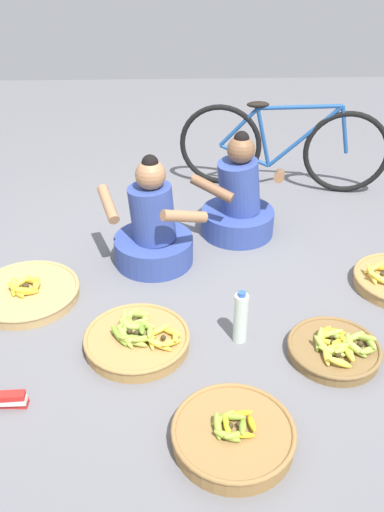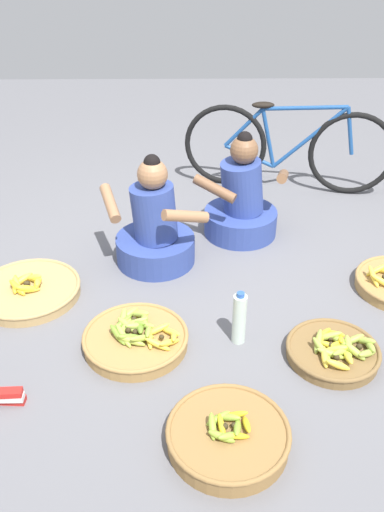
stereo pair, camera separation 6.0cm
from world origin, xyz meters
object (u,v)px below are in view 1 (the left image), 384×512
at_px(vendor_woman_front, 153,230).
at_px(banana_basket_back_right, 137,339).
at_px(packet_carton_stack, 9,400).
at_px(banana_basket_front_right, 27,292).
at_px(vendor_woman_behind, 239,203).
at_px(banana_basket_mid_right, 335,349).
at_px(water_bottle, 241,318).
at_px(banana_basket_back_center, 233,435).
at_px(bicycle_leaning, 282,147).

distance_m(vendor_woman_front, banana_basket_back_right, 0.86).
bearing_deg(packet_carton_stack, banana_basket_back_right, 34.78).
xyz_separation_m(vendor_woman_front, banana_basket_front_right, (-0.76, -0.38, -0.19)).
relative_size(vendor_woman_behind, banana_basket_mid_right, 1.56).
bearing_deg(water_bottle, banana_basket_back_right, -176.80).
xyz_separation_m(vendor_woman_behind, banana_basket_back_right, (-0.67, -1.20, -0.19)).
bearing_deg(banana_basket_mid_right, banana_basket_back_center, -137.57).
bearing_deg(packet_carton_stack, banana_basket_mid_right, 10.26).
xyz_separation_m(banana_basket_mid_right, packet_carton_stack, (-1.62, -0.29, -0.00)).
bearing_deg(banana_basket_back_right, vendor_woman_front, 85.34).
bearing_deg(vendor_woman_front, water_bottle, -59.14).
relative_size(banana_basket_front_right, packet_carton_stack, 3.81).
xyz_separation_m(vendor_woman_front, vendor_woman_behind, (0.60, 0.36, 0.00)).
bearing_deg(vendor_woman_front, vendor_woman_behind, 31.36).
distance_m(vendor_woman_behind, banana_basket_front_right, 1.56).
xyz_separation_m(vendor_woman_front, banana_basket_mid_right, (0.97, -0.95, -0.19)).
xyz_separation_m(bicycle_leaning, banana_basket_mid_right, (-0.06, -2.07, -0.31)).
height_order(vendor_woman_behind, banana_basket_mid_right, vendor_woman_behind).
xyz_separation_m(banana_basket_back_center, water_bottle, (0.10, 0.68, 0.10)).
distance_m(vendor_woman_front, vendor_woman_behind, 0.70).
xyz_separation_m(banana_basket_back_right, packet_carton_stack, (-0.58, -0.40, -0.01)).
xyz_separation_m(banana_basket_back_right, water_bottle, (0.55, 0.03, 0.10)).
relative_size(banana_basket_back_right, packet_carton_stack, 3.45).
xyz_separation_m(banana_basket_front_right, banana_basket_mid_right, (1.73, -0.57, 0.00)).
height_order(banana_basket_back_center, water_bottle, water_bottle).
bearing_deg(packet_carton_stack, banana_basket_front_right, 97.03).
distance_m(banana_basket_back_right, banana_basket_mid_right, 1.04).
relative_size(banana_basket_mid_right, water_bottle, 1.53).
distance_m(vendor_woman_front, banana_basket_front_right, 0.87).
height_order(vendor_woman_behind, banana_basket_front_right, vendor_woman_behind).
xyz_separation_m(vendor_woman_front, banana_basket_back_center, (0.38, -1.49, -0.18)).
bearing_deg(bicycle_leaning, packet_carton_stack, -125.38).
bearing_deg(packet_carton_stack, water_bottle, 20.97).
bearing_deg(banana_basket_back_center, banana_basket_mid_right, 42.43).
relative_size(banana_basket_back_right, banana_basket_mid_right, 1.16).
bearing_deg(vendor_woman_front, banana_basket_back_center, -75.70).
distance_m(vendor_woman_behind, banana_basket_back_center, 1.88).
distance_m(vendor_woman_behind, bicycle_leaning, 0.88).
distance_m(banana_basket_back_right, banana_basket_back_center, 0.79).
height_order(banana_basket_mid_right, water_bottle, water_bottle).
bearing_deg(bicycle_leaning, banana_basket_back_right, -119.25).
distance_m(bicycle_leaning, banana_basket_front_right, 2.36).
xyz_separation_m(banana_basket_front_right, banana_basket_back_right, (0.69, -0.46, 0.01)).
xyz_separation_m(bicycle_leaning, banana_basket_front_right, (-1.79, -1.51, -0.32)).
bearing_deg(banana_basket_front_right, banana_basket_back_right, -33.64).
distance_m(bicycle_leaning, banana_basket_back_center, 2.71).
height_order(vendor_woman_front, banana_basket_mid_right, vendor_woman_front).
height_order(banana_basket_back_right, banana_basket_mid_right, banana_basket_back_right).
relative_size(bicycle_leaning, banana_basket_front_right, 2.67).
distance_m(vendor_woman_behind, banana_basket_back_right, 1.39).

